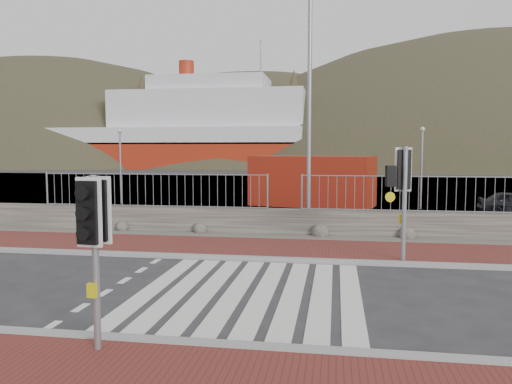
% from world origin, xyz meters
% --- Properties ---
extents(ground, '(220.00, 220.00, 0.00)m').
position_xyz_m(ground, '(0.00, 0.00, 0.00)').
color(ground, '#28282B').
rests_on(ground, ground).
extents(sidewalk_far, '(40.00, 3.00, 0.08)m').
position_xyz_m(sidewalk_far, '(0.00, 4.50, 0.04)').
color(sidewalk_far, maroon).
rests_on(sidewalk_far, ground).
extents(kerb_near, '(40.00, 0.25, 0.12)m').
position_xyz_m(kerb_near, '(0.00, -3.00, 0.05)').
color(kerb_near, gray).
rests_on(kerb_near, ground).
extents(kerb_far, '(40.00, 0.25, 0.12)m').
position_xyz_m(kerb_far, '(0.00, 3.00, 0.05)').
color(kerb_far, gray).
rests_on(kerb_far, ground).
extents(zebra_crossing, '(4.62, 5.60, 0.01)m').
position_xyz_m(zebra_crossing, '(-0.00, 0.00, 0.01)').
color(zebra_crossing, silver).
rests_on(zebra_crossing, ground).
extents(gravel_strip, '(40.00, 1.50, 0.06)m').
position_xyz_m(gravel_strip, '(0.00, 6.50, 0.03)').
color(gravel_strip, '#59544C').
rests_on(gravel_strip, ground).
extents(stone_wall, '(40.00, 0.60, 0.90)m').
position_xyz_m(stone_wall, '(0.00, 7.30, 0.45)').
color(stone_wall, '#464039').
rests_on(stone_wall, ground).
extents(railing, '(18.07, 0.07, 1.22)m').
position_xyz_m(railing, '(0.00, 7.15, 1.82)').
color(railing, gray).
rests_on(railing, stone_wall).
extents(quay, '(120.00, 40.00, 0.50)m').
position_xyz_m(quay, '(0.00, 27.90, 0.00)').
color(quay, '#4C4C4F').
rests_on(quay, ground).
extents(water, '(220.00, 50.00, 0.05)m').
position_xyz_m(water, '(0.00, 62.90, 0.00)').
color(water, '#3F4C54').
rests_on(water, ground).
extents(ferry, '(50.00, 16.00, 20.00)m').
position_xyz_m(ferry, '(-24.65, 67.90, 5.36)').
color(ferry, maroon).
rests_on(ferry, ground).
extents(hills_backdrop, '(254.00, 90.00, 100.00)m').
position_xyz_m(hills_backdrop, '(6.74, 87.90, -23.05)').
color(hills_backdrop, '#30341F').
rests_on(hills_backdrop, ground).
extents(traffic_signal_near, '(0.39, 0.25, 2.64)m').
position_xyz_m(traffic_signal_near, '(-1.66, -3.45, 1.92)').
color(traffic_signal_near, gray).
rests_on(traffic_signal_near, ground).
extents(traffic_signal_far, '(0.76, 0.37, 3.08)m').
position_xyz_m(traffic_signal_far, '(3.51, 3.35, 2.23)').
color(traffic_signal_far, gray).
rests_on(traffic_signal_far, ground).
extents(streetlight, '(1.77, 0.93, 8.88)m').
position_xyz_m(streetlight, '(0.92, 8.16, 5.00)').
color(streetlight, gray).
rests_on(streetlight, ground).
extents(shipping_container, '(6.82, 4.20, 2.65)m').
position_xyz_m(shipping_container, '(0.51, 16.51, 1.32)').
color(shipping_container, maroon).
rests_on(shipping_container, ground).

